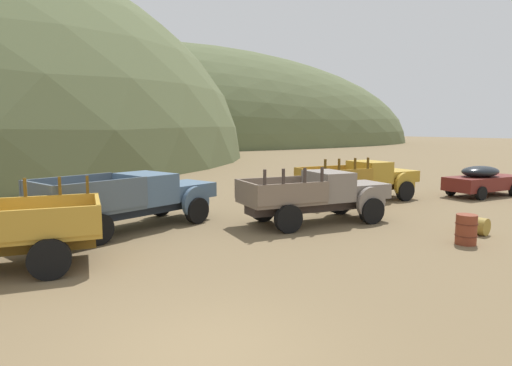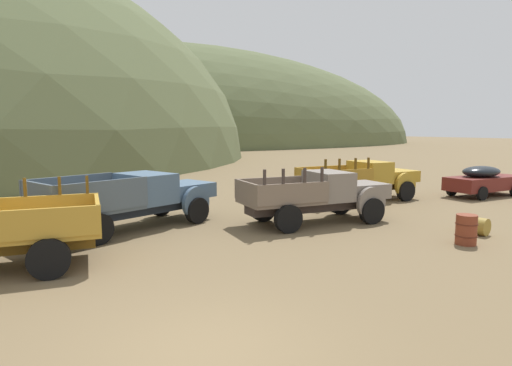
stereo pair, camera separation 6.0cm
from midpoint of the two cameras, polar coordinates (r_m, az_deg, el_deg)
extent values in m
plane|color=brown|center=(7.39, -6.77, -21.04)|extent=(300.00, 300.00, 0.00)
ellipsoid|color=#56603D|center=(90.74, -9.44, 4.80)|extent=(116.47, 51.10, 39.60)
cube|color=#B5882D|center=(12.36, -26.13, -5.68)|extent=(3.13, 2.55, 0.12)
cube|color=#B5882D|center=(13.32, -25.85, -2.99)|extent=(2.81, 0.55, 0.70)
cube|color=#B5882D|center=(11.24, -26.70, -4.79)|extent=(2.81, 0.55, 0.70)
cube|color=#B5882D|center=(12.23, -19.89, -3.54)|extent=(0.44, 2.11, 0.70)
cube|color=brown|center=(13.19, -21.09, -0.21)|extent=(0.09, 0.09, 0.50)
cube|color=brown|center=(13.21, -24.16, -0.35)|extent=(0.09, 0.09, 0.50)
cube|color=brown|center=(13.28, -27.81, -0.51)|extent=(0.09, 0.09, 0.50)
cylinder|color=black|center=(13.51, -24.64, -6.39)|extent=(0.99, 0.43, 0.96)
cylinder|color=black|center=(11.37, -25.29, -8.89)|extent=(0.99, 0.43, 0.96)
cube|color=#262D39|center=(15.94, -15.79, -3.35)|extent=(6.16, 2.97, 0.36)
cube|color=slate|center=(17.23, -9.56, -0.89)|extent=(2.42, 2.28, 0.55)
cube|color=#B7B2A8|center=(17.83, -7.32, -0.67)|extent=(0.47, 1.15, 0.44)
cylinder|color=slate|center=(16.35, -7.89, -2.54)|extent=(1.19, 0.57, 1.20)
cylinder|color=slate|center=(17.91, -12.30, -1.80)|extent=(1.19, 0.57, 1.20)
cube|color=slate|center=(16.17, -14.15, -0.63)|extent=(2.01, 2.36, 1.05)
cube|color=black|center=(16.52, -12.36, 0.32)|extent=(0.61, 1.61, 0.59)
cube|color=#4D5B67|center=(15.04, -21.17, -3.26)|extent=(3.64, 3.00, 0.12)
cube|color=#4D5B67|center=(14.06, -19.22, -1.66)|extent=(2.98, 1.13, 0.95)
cube|color=#4D5B67|center=(15.87, -23.06, -0.87)|extent=(2.98, 1.13, 0.95)
cube|color=#4D5B67|center=(14.32, -26.52, -1.86)|extent=(0.78, 2.00, 0.95)
cylinder|color=black|center=(16.36, -7.75, -3.53)|extent=(1.00, 0.58, 0.96)
cylinder|color=black|center=(18.00, -12.38, -2.66)|extent=(1.00, 0.58, 0.96)
cylinder|color=black|center=(14.07, -19.89, -5.64)|extent=(1.00, 0.58, 0.96)
cylinder|color=black|center=(15.95, -23.80, -4.35)|extent=(1.00, 0.58, 0.96)
cube|color=#3D322D|center=(16.43, 7.67, -2.85)|extent=(5.44, 1.48, 0.36)
cube|color=slate|center=(17.47, 13.21, -0.86)|extent=(1.86, 1.78, 0.55)
cube|color=#B7B2A8|center=(17.97, 15.22, -0.80)|extent=(0.20, 1.10, 0.44)
cylinder|color=slate|center=(16.65, 14.55, -2.53)|extent=(1.21, 0.31, 1.20)
cylinder|color=slate|center=(18.15, 10.79, -1.64)|extent=(1.21, 0.31, 1.20)
cube|color=slate|center=(16.59, 9.20, -0.31)|extent=(1.44, 1.97, 1.05)
cube|color=black|center=(16.88, 10.80, 0.50)|extent=(0.22, 1.56, 0.59)
cube|color=#746354|center=(15.67, 3.10, -2.38)|extent=(2.91, 2.21, 0.12)
cube|color=#746354|center=(14.77, 4.83, -1.37)|extent=(2.71, 0.39, 0.70)
cube|color=#746354|center=(16.46, 1.58, -0.48)|extent=(2.71, 0.39, 0.70)
cube|color=#746354|center=(15.06, -1.29, -1.18)|extent=(0.31, 1.92, 0.70)
cube|color=#3D322D|center=(14.20, 1.02, 0.75)|extent=(0.09, 0.09, 0.50)
cube|color=#3D322D|center=(14.50, 3.44, 0.87)|extent=(0.09, 0.09, 0.50)
cube|color=#3D322D|center=(14.89, 6.22, 1.01)|extent=(0.09, 0.09, 0.50)
cube|color=#3D322D|center=(15.25, 8.42, 1.12)|extent=(0.09, 0.09, 0.50)
cylinder|color=black|center=(16.66, 14.63, -3.50)|extent=(0.98, 0.38, 0.96)
cylinder|color=black|center=(18.24, 10.68, -2.49)|extent=(0.98, 0.38, 0.96)
cylinder|color=black|center=(14.77, 4.10, -4.63)|extent=(0.98, 0.38, 0.96)
cylinder|color=black|center=(16.53, 0.80, -3.36)|extent=(0.98, 0.38, 0.96)
cube|color=#593D12|center=(21.79, 13.18, -0.52)|extent=(5.90, 1.31, 0.36)
cube|color=#B28928|center=(23.18, 17.30, 0.92)|extent=(1.95, 1.79, 0.55)
cube|color=#B7B2A8|center=(23.79, 18.79, 0.95)|extent=(0.15, 1.16, 0.44)
cylinder|color=#B28928|center=(22.35, 18.59, -0.26)|extent=(1.21, 0.25, 1.20)
cylinder|color=#B28928|center=(23.78, 15.17, 0.28)|extent=(1.21, 0.25, 1.20)
cube|color=#B28928|center=(22.08, 14.34, 1.38)|extent=(1.47, 2.01, 1.05)
cube|color=black|center=(22.46, 15.53, 1.98)|extent=(0.15, 1.64, 0.59)
cube|color=#A47826|center=(20.78, 9.82, -0.14)|extent=(3.07, 2.20, 0.12)
cube|color=#A47826|center=(19.93, 11.58, 0.71)|extent=(2.96, 0.28, 0.70)
cube|color=#A47826|center=(21.54, 8.24, 1.25)|extent=(2.96, 0.28, 0.70)
cube|color=#A47826|center=(19.92, 6.58, 0.80)|extent=(0.22, 2.02, 0.70)
cube|color=#593D12|center=(19.17, 8.85, 2.32)|extent=(0.08, 0.08, 0.50)
cube|color=#593D12|center=(19.61, 10.60, 2.39)|extent=(0.08, 0.08, 0.50)
cube|color=#593D12|center=(20.16, 12.61, 2.46)|extent=(0.08, 0.08, 0.50)
cube|color=#593D12|center=(20.63, 14.19, 2.52)|extent=(0.08, 0.08, 0.50)
cylinder|color=black|center=(22.35, 18.66, -0.99)|extent=(0.98, 0.34, 0.96)
cylinder|color=black|center=(23.85, 15.06, -0.37)|extent=(0.98, 0.34, 0.96)
cylinder|color=black|center=(19.86, 11.04, -1.72)|extent=(0.98, 0.34, 0.96)
cylinder|color=black|center=(21.53, 7.60, -0.97)|extent=(0.98, 0.34, 0.96)
cube|color=maroon|center=(25.54, 27.21, 0.02)|extent=(4.34, 1.85, 0.68)
ellipsoid|color=black|center=(25.27, 26.95, 1.33)|extent=(2.28, 1.57, 0.57)
ellipsoid|color=maroon|center=(27.14, 29.52, 0.40)|extent=(0.99, 1.39, 0.61)
cylinder|color=black|center=(27.14, 27.28, -0.34)|extent=(0.69, 0.22, 0.68)
cylinder|color=black|center=(24.02, 27.04, -1.19)|extent=(0.69, 0.22, 0.68)
cylinder|color=black|center=(25.00, 23.84, -0.72)|extent=(0.69, 0.22, 0.68)
cylinder|color=brown|center=(14.74, 25.42, -5.44)|extent=(0.60, 0.60, 0.91)
torus|color=#552315|center=(14.70, 25.46, -4.75)|extent=(0.65, 0.65, 0.03)
torus|color=#552315|center=(14.77, 25.39, -6.13)|extent=(0.65, 0.65, 0.03)
cylinder|color=olive|center=(16.31, 26.23, -4.92)|extent=(0.70, 0.93, 0.58)
ellipsoid|color=#3D702D|center=(27.16, 14.64, -0.02)|extent=(1.00, 0.90, 0.81)
ellipsoid|color=#3D702D|center=(26.83, 14.98, 0.14)|extent=(1.29, 1.16, 1.25)
camera|label=1|loc=(0.03, -90.11, -0.01)|focal=30.94mm
camera|label=2|loc=(0.03, 89.89, 0.01)|focal=30.94mm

